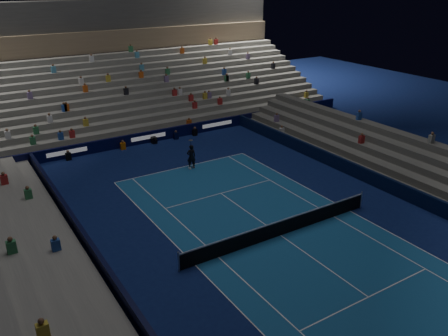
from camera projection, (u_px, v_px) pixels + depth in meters
ground at (280, 235)px, 26.07m from camera, size 90.00×90.00×0.00m
court_surface at (280, 235)px, 26.07m from camera, size 10.97×23.77×0.01m
sponsor_barrier_far at (148, 137)px, 40.34m from camera, size 44.00×0.25×1.00m
sponsor_barrier_east at (396, 188)px, 30.64m from camera, size 0.25×37.00×1.00m
sponsor_barrier_west at (114, 285)px, 21.13m from camera, size 0.25×37.00×1.00m
grandstand_main at (109, 84)px, 46.57m from camera, size 44.00×15.20×11.20m
grandstand_east at (430, 172)px, 32.18m from camera, size 5.00×37.00×2.50m
grandstand_west at (33, 304)px, 19.27m from camera, size 5.00×37.00×2.50m
tennis_net at (281, 228)px, 25.88m from camera, size 12.90×0.10×1.10m
tennis_player at (191, 157)px, 34.78m from camera, size 0.76×0.58×1.88m
broadcast_camera at (154, 140)px, 40.23m from camera, size 0.44×0.88×0.56m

